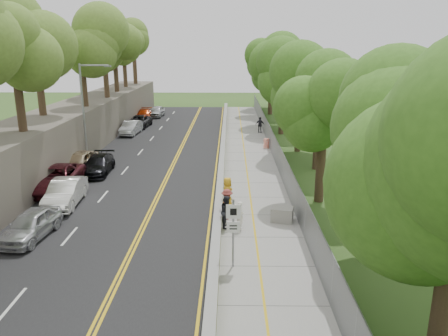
% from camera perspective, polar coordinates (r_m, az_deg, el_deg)
% --- Properties ---
extents(ground, '(140.00, 140.00, 0.00)m').
position_cam_1_polar(ground, '(22.24, -1.60, -9.09)').
color(ground, '#33511E').
rests_on(ground, ground).
extents(road, '(11.20, 66.00, 0.04)m').
position_cam_1_polar(road, '(36.92, -9.04, 0.92)').
color(road, black).
rests_on(road, ground).
extents(sidewalk, '(4.20, 66.00, 0.05)m').
position_cam_1_polar(sidewalk, '(36.41, 3.38, 0.89)').
color(sidewalk, gray).
rests_on(sidewalk, ground).
extents(jersey_barrier, '(0.42, 66.00, 0.60)m').
position_cam_1_polar(jersey_barrier, '(36.31, -0.24, 1.33)').
color(jersey_barrier, '#CEE816').
rests_on(jersey_barrier, ground).
extents(rock_embankment, '(5.00, 66.00, 4.00)m').
position_cam_1_polar(rock_embankment, '(38.70, -21.10, 3.75)').
color(rock_embankment, '#595147').
rests_on(rock_embankment, ground).
extents(chainlink_fence, '(0.04, 66.00, 2.00)m').
position_cam_1_polar(chainlink_fence, '(36.33, 6.72, 2.36)').
color(chainlink_fence, slate).
rests_on(chainlink_fence, ground).
extents(trees_embankment, '(6.40, 66.00, 13.00)m').
position_cam_1_polar(trees_embankment, '(37.83, -21.67, 16.44)').
color(trees_embankment, olive).
rests_on(trees_embankment, rock_embankment).
extents(trees_fenceside, '(7.00, 66.00, 14.00)m').
position_cam_1_polar(trees_fenceside, '(35.77, 10.86, 11.72)').
color(trees_fenceside, '#457C24').
rests_on(trees_fenceside, ground).
extents(streetlight, '(2.52, 0.22, 8.00)m').
position_cam_1_polar(streetlight, '(36.31, -17.59, 7.58)').
color(streetlight, gray).
rests_on(streetlight, ground).
extents(signpost, '(0.62, 0.09, 3.10)m').
position_cam_1_polar(signpost, '(18.67, 1.22, -7.53)').
color(signpost, gray).
rests_on(signpost, sidewalk).
extents(construction_barrel, '(0.54, 0.54, 0.89)m').
position_cam_1_polar(construction_barrel, '(41.06, 5.55, 3.22)').
color(construction_barrel, '#F93211').
rests_on(construction_barrel, sidewalk).
extents(concrete_block, '(1.33, 1.12, 0.77)m').
position_cam_1_polar(concrete_block, '(24.17, 7.59, -6.01)').
color(concrete_block, gray).
rests_on(concrete_block, sidewalk).
extents(car_0, '(2.07, 4.26, 1.40)m').
position_cam_1_polar(car_0, '(23.87, -23.94, -6.80)').
color(car_0, silver).
rests_on(car_0, road).
extents(car_1, '(1.93, 4.73, 1.53)m').
position_cam_1_polar(car_1, '(27.93, -20.02, -3.04)').
color(car_1, white).
rests_on(car_1, road).
extents(car_2, '(2.85, 5.84, 1.60)m').
position_cam_1_polar(car_2, '(30.94, -21.05, -1.28)').
color(car_2, '#521921').
rests_on(car_2, road).
extents(car_3, '(2.05, 4.67, 1.33)m').
position_cam_1_polar(car_3, '(34.01, -16.14, 0.40)').
color(car_3, black).
rests_on(car_3, road).
extents(car_4, '(2.23, 4.61, 1.52)m').
position_cam_1_polar(car_4, '(35.05, -18.37, 0.82)').
color(car_4, tan).
rests_on(car_4, road).
extents(car_5, '(1.84, 4.48, 1.44)m').
position_cam_1_polar(car_5, '(48.35, -12.06, 5.17)').
color(car_5, '#B5B8BC').
rests_on(car_5, road).
extents(car_6, '(2.60, 5.07, 1.37)m').
position_cam_1_polar(car_6, '(52.32, -11.09, 5.97)').
color(car_6, black).
rests_on(car_6, road).
extents(car_7, '(2.10, 4.68, 1.33)m').
position_cam_1_polar(car_7, '(57.96, -10.38, 6.91)').
color(car_7, '#9A2E09').
rests_on(car_7, road).
extents(car_8, '(1.99, 4.33, 1.44)m').
position_cam_1_polar(car_8, '(59.90, -8.78, 7.32)').
color(car_8, '#B6B7BB').
rests_on(car_8, road).
extents(painter_0, '(0.81, 1.03, 1.84)m').
position_cam_1_polar(painter_0, '(25.78, 0.44, -3.20)').
color(painter_0, gold).
rests_on(painter_0, sidewalk).
extents(painter_1, '(0.47, 0.62, 1.53)m').
position_cam_1_polar(painter_1, '(22.82, 2.15, -6.20)').
color(painter_1, white).
rests_on(painter_1, sidewalk).
extents(painter_2, '(0.68, 0.86, 1.73)m').
position_cam_1_polar(painter_2, '(23.02, 0.39, -5.72)').
color(painter_2, '#222328').
rests_on(painter_2, sidewalk).
extents(painter_3, '(0.68, 1.13, 1.71)m').
position_cam_1_polar(painter_3, '(24.11, 0.41, -4.73)').
color(painter_3, brown).
rests_on(painter_3, sidewalk).
extents(person_far, '(1.08, 0.68, 1.72)m').
position_cam_1_polar(person_far, '(48.31, 4.74, 5.64)').
color(person_far, black).
rests_on(person_far, sidewalk).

